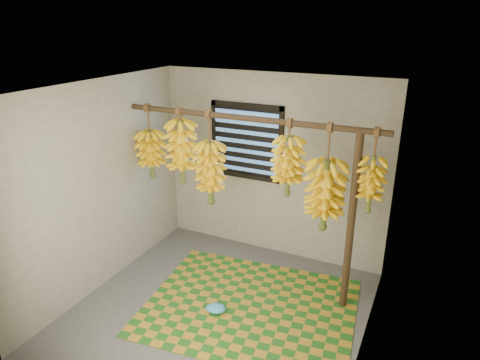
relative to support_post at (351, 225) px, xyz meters
The scene contains 16 objects.
floor 1.71m from the support_post, 149.74° to the right, with size 3.00×3.00×0.01m, color #4E4E4E.
ceiling 1.98m from the support_post, 149.74° to the right, with size 3.00×3.00×0.01m, color silver.
wall_back 1.46m from the support_post, 146.14° to the left, with size 3.00×0.01×2.40m, color gray.
wall_left 2.80m from the support_post, 165.49° to the right, with size 0.01×3.00×2.40m, color gray.
wall_right 0.79m from the support_post, 66.46° to the right, with size 0.01×3.00×2.40m, color gray.
window 1.80m from the support_post, 153.40° to the left, with size 1.00×0.04×1.00m.
hanging_pole 1.56m from the support_post, behind, with size 0.06×0.06×3.00m, color #3F2C18.
support_post is the anchor object (origin of this frame).
woven_mat 1.44m from the support_post, 152.57° to the right, with size 2.25×1.80×0.01m, color #22611C.
plastic_bag 1.70m from the support_post, 149.11° to the right, with size 0.22×0.16×0.09m, color #3EA7E8.
banana_bunch_a 2.52m from the support_post, behind, with size 0.35×0.35×0.92m.
banana_bunch_b 2.10m from the support_post, behind, with size 0.35×0.35×0.91m.
banana_bunch_c 1.68m from the support_post, behind, with size 0.33×0.33×1.12m.
banana_bunch_d 0.89m from the support_post, behind, with size 0.34×0.34×0.84m.
banana_bunch_e 0.41m from the support_post, behind, with size 0.40×0.40×1.16m.
banana_bunch_f 0.50m from the support_post, ahead, with size 0.28×0.28×0.87m.
Camera 1 is at (1.87, -3.37, 3.01)m, focal length 32.00 mm.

